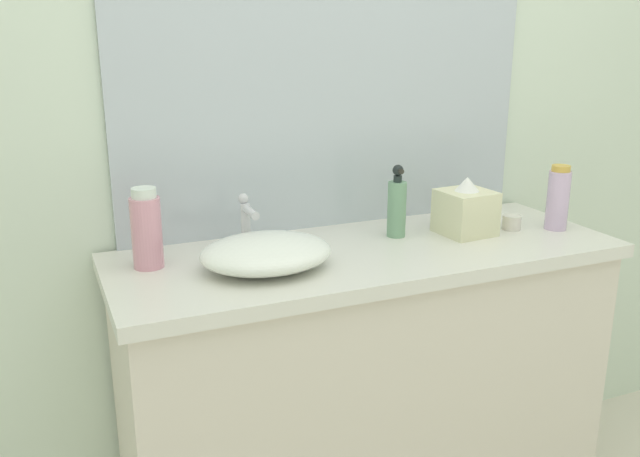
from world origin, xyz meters
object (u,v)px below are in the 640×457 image
(soap_dispenser, at_px, (397,206))
(tissue_box, at_px, (466,210))
(candle_jar, at_px, (512,222))
(lotion_bottle, at_px, (558,198))
(perfume_bottle, at_px, (147,230))
(sink_basin, at_px, (266,253))

(soap_dispenser, height_order, tissue_box, soap_dispenser)
(soap_dispenser, bearing_deg, candle_jar, -12.10)
(lotion_bottle, relative_size, candle_jar, 3.46)
(perfume_bottle, xyz_separation_m, candle_jar, (1.03, -0.09, -0.08))
(perfume_bottle, relative_size, tissue_box, 1.21)
(sink_basin, distance_m, perfume_bottle, 0.30)
(sink_basin, xyz_separation_m, tissue_box, (0.62, 0.05, 0.03))
(soap_dispenser, relative_size, candle_jar, 3.75)
(sink_basin, relative_size, perfume_bottle, 1.63)
(soap_dispenser, distance_m, perfume_bottle, 0.69)
(lotion_bottle, distance_m, tissue_box, 0.28)
(sink_basin, distance_m, lotion_bottle, 0.89)
(tissue_box, bearing_deg, candle_jar, -7.09)
(sink_basin, xyz_separation_m, soap_dispenser, (0.42, 0.11, 0.05))
(sink_basin, distance_m, tissue_box, 0.62)
(tissue_box, bearing_deg, sink_basin, -174.93)
(sink_basin, relative_size, lotion_bottle, 1.73)
(sink_basin, bearing_deg, lotion_bottle, -0.71)
(perfume_bottle, distance_m, candle_jar, 1.04)
(sink_basin, bearing_deg, perfume_bottle, 154.88)
(tissue_box, xyz_separation_m, candle_jar, (0.15, -0.02, -0.05))
(sink_basin, bearing_deg, soap_dispenser, 14.51)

